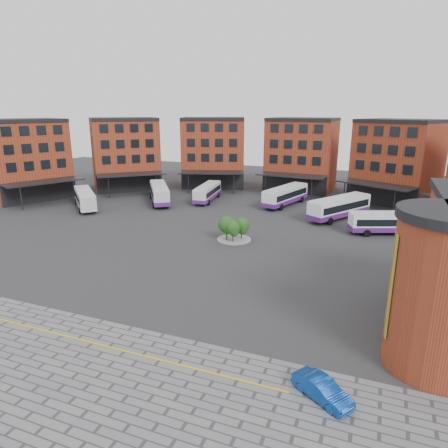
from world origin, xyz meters
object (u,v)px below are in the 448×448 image
(bus_f, at_px, (390,222))
(blue_car, at_px, (322,389))
(tree_island, at_px, (234,227))
(bus_c, at_px, (208,192))
(bus_e, at_px, (340,207))
(bus_a, at_px, (85,198))
(bus_b, at_px, (159,193))
(bus_d, at_px, (286,195))

(bus_f, height_order, blue_car, bus_f)
(tree_island, bearing_deg, blue_car, -59.78)
(bus_c, height_order, bus_e, bus_e)
(bus_e, bearing_deg, bus_a, -136.79)
(bus_b, distance_m, bus_e, 31.27)
(bus_a, bearing_deg, bus_f, -42.05)
(bus_c, height_order, blue_car, bus_c)
(tree_island, xyz_separation_m, blue_car, (14.82, -25.44, -1.15))
(tree_island, bearing_deg, bus_f, 29.12)
(bus_c, relative_size, bus_e, 0.92)
(bus_e, relative_size, bus_f, 1.09)
(bus_b, distance_m, bus_f, 38.76)
(tree_island, distance_m, blue_car, 29.47)
(bus_a, height_order, bus_b, bus_b)
(bus_a, xyz_separation_m, blue_car, (44.31, -32.62, -1.21))
(tree_island, height_order, blue_car, tree_island)
(bus_d, distance_m, blue_car, 49.04)
(bus_e, bearing_deg, tree_island, -94.53)
(tree_island, height_order, bus_f, tree_island)
(tree_island, distance_m, bus_b, 25.10)
(bus_d, distance_m, bus_f, 20.41)
(bus_b, bearing_deg, blue_car, -84.32)
(bus_f, bearing_deg, bus_d, -145.87)
(bus_a, distance_m, bus_d, 34.45)
(bus_c, xyz_separation_m, bus_e, (23.86, -4.04, 0.22))
(blue_car, bearing_deg, bus_b, 73.17)
(bus_b, height_order, bus_f, bus_b)
(tree_island, distance_m, bus_c, 23.57)
(blue_car, bearing_deg, bus_a, 86.50)
(bus_b, bearing_deg, bus_c, -2.58)
(bus_c, bearing_deg, blue_car, -66.61)
(bus_b, xyz_separation_m, bus_f, (38.43, -5.03, -0.17))
(bus_d, bearing_deg, bus_c, -156.90)
(tree_island, height_order, bus_c, tree_island)
(bus_e, bearing_deg, bus_b, -147.84)
(tree_island, distance_m, bus_d, 21.86)
(bus_e, bearing_deg, blue_car, -54.27)
(bus_c, bearing_deg, bus_e, -17.15)
(bus_d, bearing_deg, tree_island, -78.49)
(bus_c, bearing_deg, bus_d, -0.41)
(bus_d, relative_size, bus_f, 1.11)
(blue_car, bearing_deg, bus_f, 26.83)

